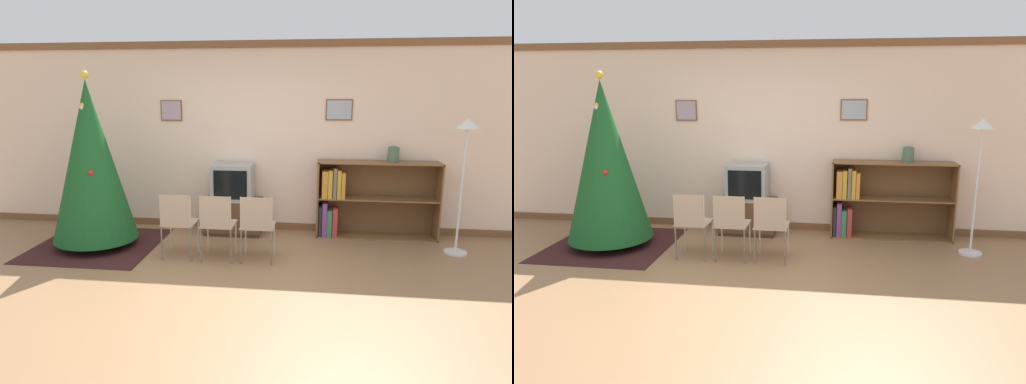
{
  "view_description": "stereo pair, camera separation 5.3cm",
  "coord_description": "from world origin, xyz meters",
  "views": [
    {
      "loc": [
        0.9,
        -4.23,
        2.02
      ],
      "look_at": [
        0.2,
        1.27,
        0.79
      ],
      "focal_mm": 32.0,
      "sensor_mm": 36.0,
      "label": 1
    },
    {
      "loc": [
        0.95,
        -4.22,
        2.02
      ],
      "look_at": [
        0.2,
        1.27,
        0.79
      ],
      "focal_mm": 32.0,
      "sensor_mm": 36.0,
      "label": 2
    }
  ],
  "objects": [
    {
      "name": "ground_plane",
      "position": [
        0.0,
        0.0,
        0.0
      ],
      "size": [
        24.0,
        24.0,
        0.0
      ],
      "primitive_type": "plane",
      "color": "#936B47"
    },
    {
      "name": "wall_back",
      "position": [
        0.0,
        2.34,
        1.35
      ],
      "size": [
        8.3,
        0.11,
        2.7
      ],
      "color": "beige",
      "rests_on": "ground_plane"
    },
    {
      "name": "area_rug",
      "position": [
        -1.93,
        1.25,
        0.0
      ],
      "size": [
        1.59,
        1.61,
        0.01
      ],
      "color": "#381919",
      "rests_on": "ground_plane"
    },
    {
      "name": "christmas_tree",
      "position": [
        -1.93,
        1.25,
        1.13
      ],
      "size": [
        1.08,
        1.08,
        2.25
      ],
      "color": "maroon",
      "rests_on": "area_rug"
    },
    {
      "name": "tv_console",
      "position": [
        -0.23,
        2.04,
        0.25
      ],
      "size": [
        0.82,
        0.47,
        0.5
      ],
      "color": "#412A1A",
      "rests_on": "ground_plane"
    },
    {
      "name": "television",
      "position": [
        -0.23,
        2.03,
        0.75
      ],
      "size": [
        0.57,
        0.46,
        0.51
      ],
      "color": "#9E9E99",
      "rests_on": "tv_console"
    },
    {
      "name": "folding_chair_left",
      "position": [
        -0.71,
        0.92,
        0.47
      ],
      "size": [
        0.4,
        0.4,
        0.82
      ],
      "color": "tan",
      "rests_on": "ground_plane"
    },
    {
      "name": "folding_chair_center",
      "position": [
        -0.23,
        0.92,
        0.47
      ],
      "size": [
        0.4,
        0.4,
        0.82
      ],
      "color": "tan",
      "rests_on": "ground_plane"
    },
    {
      "name": "folding_chair_right",
      "position": [
        0.26,
        0.92,
        0.47
      ],
      "size": [
        0.4,
        0.4,
        0.82
      ],
      "color": "tan",
      "rests_on": "ground_plane"
    },
    {
      "name": "bookshelf",
      "position": [
        1.5,
        2.11,
        0.53
      ],
      "size": [
        1.65,
        0.36,
        1.07
      ],
      "color": "brown",
      "rests_on": "ground_plane"
    },
    {
      "name": "vase",
      "position": [
        1.98,
        2.14,
        1.17
      ],
      "size": [
        0.15,
        0.15,
        0.21
      ],
      "color": "#47664C",
      "rests_on": "bookshelf"
    },
    {
      "name": "standing_lamp",
      "position": [
        2.72,
        1.53,
        1.3
      ],
      "size": [
        0.28,
        0.28,
        1.7
      ],
      "color": "silver",
      "rests_on": "ground_plane"
    }
  ]
}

